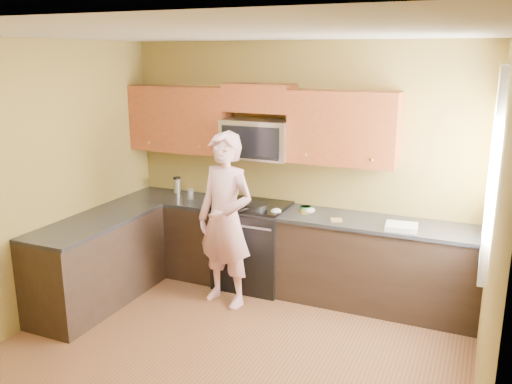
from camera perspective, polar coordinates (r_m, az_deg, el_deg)
The scene contains 26 objects.
floor at distance 4.75m, azimuth -4.31°, elevation -18.17°, with size 4.00×4.00×0.00m, color brown.
ceiling at distance 4.00m, azimuth -5.08°, elevation 16.43°, with size 4.00×4.00×0.00m, color white.
wall_back at distance 5.96m, azimuth 4.48°, elevation 2.76°, with size 4.00×4.00×0.00m, color olive.
wall_front at distance 2.73m, azimuth -25.58°, elevation -13.52°, with size 4.00×4.00×0.00m, color olive.
wall_left at distance 5.40m, azimuth -23.72°, elevation 0.29°, with size 4.00×4.00×0.00m, color olive.
wall_right at distance 3.72m, azimuth 23.79°, elevation -5.84°, with size 4.00×4.00×0.00m, color olive.
cabinet_back_run at distance 5.94m, azimuth 3.34°, elevation -6.41°, with size 4.00×0.60×0.88m, color black.
cabinet_left_run at distance 5.87m, azimuth -16.51°, elevation -7.29°, with size 0.60×1.60×0.88m, color black.
countertop_back at distance 5.79m, azimuth 3.37°, elevation -2.18°, with size 4.00×0.62×0.04m, color black.
countertop_left at distance 5.72m, azimuth -16.76°, elevation -3.02°, with size 0.62×1.60×0.04m, color black.
stove at distance 6.05m, azimuth -0.31°, elevation -5.64°, with size 0.76×0.65×0.95m, color black, non-canonical shape.
microwave at distance 5.90m, azimuth 0.17°, elevation 3.67°, with size 0.76×0.40×0.42m, color silver, non-canonical shape.
upper_cab_left at distance 6.38m, azimuth -7.90°, elevation 4.37°, with size 1.22×0.33×0.75m, color brown, non-canonical shape.
upper_cab_right at distance 5.63m, azimuth 9.13°, elevation 2.96°, with size 1.12×0.33×0.75m, color brown, non-canonical shape.
upper_cab_over_mw at distance 5.84m, azimuth 0.32°, elevation 10.00°, with size 0.76×0.33×0.30m, color brown.
window at distance 4.80m, azimuth 24.07°, elevation 2.28°, with size 0.06×1.06×1.66m, color white, non-canonical shape.
woman at distance 5.49m, azimuth -3.28°, elevation -3.01°, with size 0.66×0.44×1.82m, color pink.
frying_pan at distance 5.73m, azimuth -0.07°, elevation -1.81°, with size 0.26×0.45×0.06m, color black, non-canonical shape.
butter_tub at distance 5.72m, azimuth 5.34°, elevation -2.22°, with size 0.12×0.12×0.09m, color yellow, non-canonical shape.
toast_slice at distance 5.49m, azimuth 8.58°, elevation -2.96°, with size 0.11×0.11×0.01m, color #B27F47.
napkin_a at distance 5.65m, azimuth 2.14°, elevation -2.06°, with size 0.11×0.12×0.06m, color silver.
napkin_b at distance 5.69m, azimuth 5.70°, elevation -1.96°, with size 0.12×0.13×0.07m, color silver.
dish_towel at distance 5.35m, azimuth 15.24°, elevation -3.59°, with size 0.30×0.24×0.05m, color white.
travel_mug at distance 6.57m, azimuth -8.38°, elevation -0.08°, with size 0.09×0.09×0.19m, color silver, non-canonical shape.
glass_b at distance 6.26m, azimuth -6.98°, elevation -0.22°, with size 0.07×0.07×0.12m, color silver.
glass_c at distance 6.25m, azimuth -4.14°, elevation -0.15°, with size 0.07×0.07×0.12m, color silver.
Camera 1 is at (1.91, -3.51, 2.57)m, focal length 37.56 mm.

